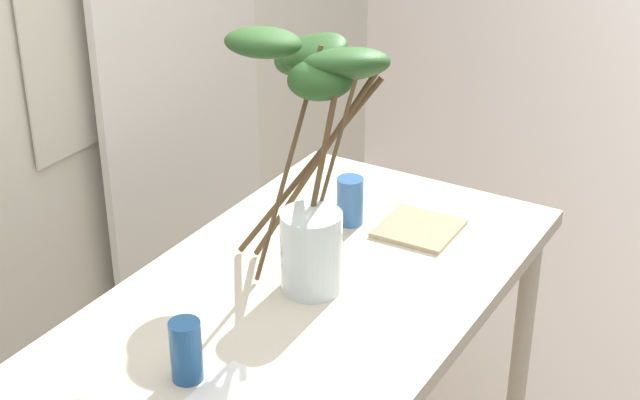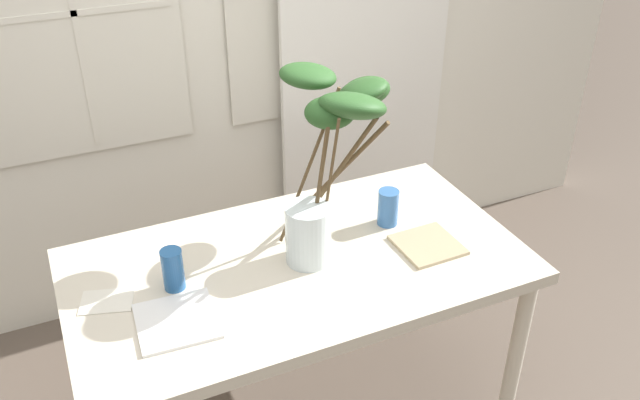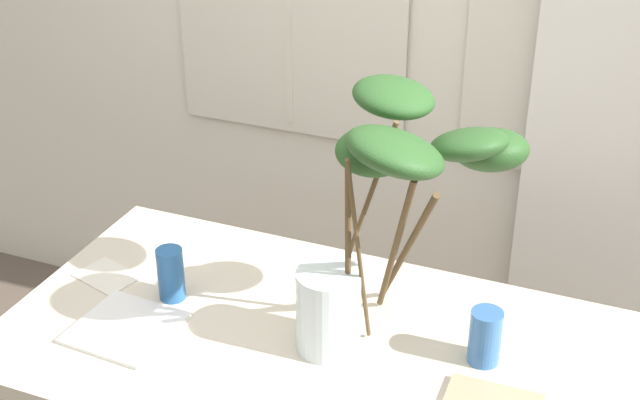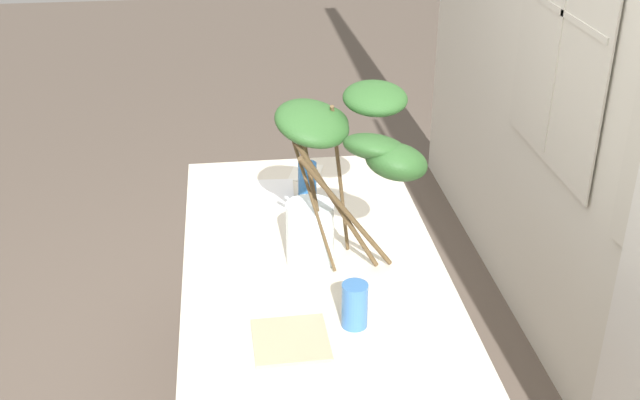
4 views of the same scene
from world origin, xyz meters
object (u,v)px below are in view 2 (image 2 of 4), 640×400
object	(u,v)px
drinking_glass_blue_right	(388,207)
plate_square_right	(428,245)
vase_with_branches	(333,143)
plate_square_left	(177,321)
drinking_glass_blue_left	(173,269)
dining_table	(298,279)

from	to	relation	value
drinking_glass_blue_right	plate_square_right	xyz separation A→B (m)	(0.06, -0.19, -0.06)
vase_with_branches	plate_square_left	size ratio (longest dim) A/B	2.70
plate_square_right	plate_square_left	bearing A→B (deg)	-178.34
drinking_glass_blue_left	drinking_glass_blue_right	xyz separation A→B (m)	(0.81, 0.05, -0.00)
dining_table	drinking_glass_blue_right	distance (m)	0.43
dining_table	plate_square_left	xyz separation A→B (m)	(-0.45, -0.14, 0.08)
dining_table	drinking_glass_blue_right	xyz separation A→B (m)	(0.40, 0.08, 0.15)
dining_table	vase_with_branches	bearing A→B (deg)	20.72
drinking_glass_blue_left	plate_square_left	size ratio (longest dim) A/B	0.60
vase_with_branches	plate_square_left	world-z (taller)	vase_with_branches
drinking_glass_blue_right	plate_square_left	xyz separation A→B (m)	(-0.85, -0.22, -0.06)
drinking_glass_blue_left	plate_square_right	size ratio (longest dim) A/B	0.68
vase_with_branches	plate_square_right	bearing A→B (deg)	-29.88
vase_with_branches	plate_square_right	distance (m)	0.52
drinking_glass_blue_left	drinking_glass_blue_right	distance (m)	0.82
drinking_glass_blue_left	plate_square_left	bearing A→B (deg)	-102.34
drinking_glass_blue_right	plate_square_left	world-z (taller)	drinking_glass_blue_right
dining_table	vase_with_branches	size ratio (longest dim) A/B	2.42
drinking_glass_blue_right	plate_square_left	bearing A→B (deg)	-165.70
drinking_glass_blue_right	plate_square_left	size ratio (longest dim) A/B	0.58
drinking_glass_blue_left	plate_square_right	world-z (taller)	drinking_glass_blue_left
dining_table	plate_square_left	size ratio (longest dim) A/B	6.52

